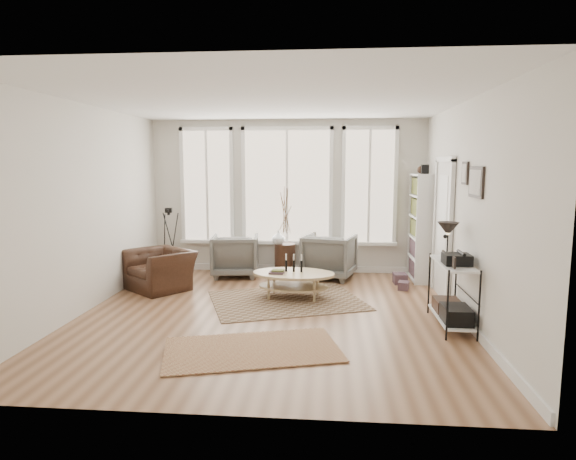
# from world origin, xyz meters

# --- Properties ---
(room) EXTENTS (5.50, 5.54, 2.90)m
(room) POSITION_xyz_m (0.02, 0.03, 1.43)
(room) COLOR #976C4C
(room) RESTS_ON ground
(bay_window) EXTENTS (4.14, 0.12, 2.24)m
(bay_window) POSITION_xyz_m (0.00, 2.71, 1.61)
(bay_window) COLOR #D5B48C
(bay_window) RESTS_ON ground
(door) EXTENTS (0.09, 1.06, 2.22)m
(door) POSITION_xyz_m (2.57, 1.15, 1.12)
(door) COLOR silver
(door) RESTS_ON ground
(bookcase) EXTENTS (0.31, 0.85, 2.06)m
(bookcase) POSITION_xyz_m (2.44, 2.23, 0.96)
(bookcase) COLOR white
(bookcase) RESTS_ON ground
(low_shelf) EXTENTS (0.38, 1.08, 1.30)m
(low_shelf) POSITION_xyz_m (2.38, -0.30, 0.51)
(low_shelf) COLOR white
(low_shelf) RESTS_ON ground
(wall_art) EXTENTS (0.04, 0.88, 0.44)m
(wall_art) POSITION_xyz_m (2.58, -0.27, 1.88)
(wall_art) COLOR black
(wall_art) RESTS_ON ground
(rug_main) EXTENTS (2.64, 2.31, 0.01)m
(rug_main) POSITION_xyz_m (0.17, 0.66, 0.01)
(rug_main) COLOR brown
(rug_main) RESTS_ON ground
(rug_runner) EXTENTS (2.15, 1.55, 0.01)m
(rug_runner) POSITION_xyz_m (-0.04, -1.34, 0.01)
(rug_runner) COLOR brown
(rug_runner) RESTS_ON ground
(coffee_table) EXTENTS (1.34, 0.93, 0.58)m
(coffee_table) POSITION_xyz_m (0.26, 0.84, 0.31)
(coffee_table) COLOR tan
(coffee_table) RESTS_ON ground
(armchair_left) EXTENTS (0.93, 0.95, 0.78)m
(armchair_left) POSITION_xyz_m (-0.93, 2.24, 0.39)
(armchair_left) COLOR slate
(armchair_left) RESTS_ON ground
(armchair_right) EXTENTS (1.07, 1.09, 0.81)m
(armchair_right) POSITION_xyz_m (0.82, 2.24, 0.40)
(armchair_right) COLOR slate
(armchair_right) RESTS_ON ground
(side_table) EXTENTS (0.39, 0.39, 1.65)m
(side_table) POSITION_xyz_m (-0.01, 2.42, 0.80)
(side_table) COLOR #351F14
(side_table) RESTS_ON ground
(vase) EXTENTS (0.29, 0.29, 0.26)m
(vase) POSITION_xyz_m (-0.13, 2.36, 0.72)
(vase) COLOR silver
(vase) RESTS_ON side_table
(accent_chair) EXTENTS (1.34, 1.32, 0.66)m
(accent_chair) POSITION_xyz_m (-1.99, 1.19, 0.33)
(accent_chair) COLOR #351F14
(accent_chair) RESTS_ON ground
(tripod_camera) EXTENTS (0.44, 0.44, 1.26)m
(tripod_camera) POSITION_xyz_m (-2.19, 2.30, 0.58)
(tripod_camera) COLOR black
(tripod_camera) RESTS_ON ground
(book_stack_near) EXTENTS (0.23, 0.29, 0.18)m
(book_stack_near) POSITION_xyz_m (2.05, 1.90, 0.09)
(book_stack_near) COLOR brown
(book_stack_near) RESTS_ON ground
(book_stack_far) EXTENTS (0.22, 0.25, 0.14)m
(book_stack_far) POSITION_xyz_m (2.05, 1.49, 0.07)
(book_stack_far) COLOR brown
(book_stack_far) RESTS_ON ground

